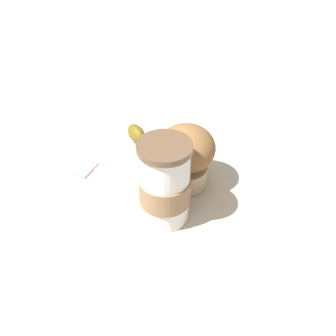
{
  "coord_description": "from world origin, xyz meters",
  "views": [
    {
      "loc": [
        -0.48,
        0.2,
        0.48
      ],
      "look_at": [
        0.0,
        0.0,
        0.05
      ],
      "focal_mm": 42.0,
      "sensor_mm": 36.0,
      "label": 1
    }
  ],
  "objects_px": {
    "muffin": "(186,154)",
    "banana": "(146,148)",
    "coffee_cup": "(165,184)",
    "sugar_packet": "(85,168)"
  },
  "relations": [
    {
      "from": "muffin",
      "to": "banana",
      "type": "relative_size",
      "value": 0.71
    },
    {
      "from": "muffin",
      "to": "banana",
      "type": "xyz_separation_m",
      "value": [
        0.11,
        0.04,
        -0.05
      ]
    },
    {
      "from": "coffee_cup",
      "to": "sugar_packet",
      "type": "bearing_deg",
      "value": 28.48
    },
    {
      "from": "coffee_cup",
      "to": "muffin",
      "type": "xyz_separation_m",
      "value": [
        0.06,
        -0.07,
        -0.0
      ]
    },
    {
      "from": "muffin",
      "to": "banana",
      "type": "bearing_deg",
      "value": 19.22
    },
    {
      "from": "coffee_cup",
      "to": "sugar_packet",
      "type": "xyz_separation_m",
      "value": [
        0.17,
        0.09,
        -0.07
      ]
    },
    {
      "from": "coffee_cup",
      "to": "sugar_packet",
      "type": "distance_m",
      "value": 0.21
    },
    {
      "from": "muffin",
      "to": "sugar_packet",
      "type": "bearing_deg",
      "value": 54.88
    },
    {
      "from": "coffee_cup",
      "to": "banana",
      "type": "distance_m",
      "value": 0.18
    },
    {
      "from": "coffee_cup",
      "to": "muffin",
      "type": "relative_size",
      "value": 1.22
    }
  ]
}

